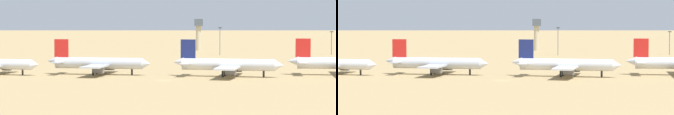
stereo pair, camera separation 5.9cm
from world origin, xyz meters
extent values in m
plane|color=tan|center=(0.00, 0.00, 0.00)|extent=(4000.00, 4000.00, 0.00)
cone|color=silver|center=(-46.87, 18.41, 3.93)|extent=(3.47, 4.05, 3.55)
cylinder|color=slate|center=(-59.53, 28.22, 2.06)|extent=(3.72, 2.70, 2.06)
cylinder|color=black|center=(-51.67, 19.41, 1.03)|extent=(0.65, 0.65, 2.06)
cylinder|color=silver|center=(-24.43, 22.91, 4.27)|extent=(32.76, 9.02, 4.07)
cone|color=silver|center=(-6.95, 20.19, 4.27)|extent=(3.61, 4.29, 3.86)
cone|color=silver|center=(-41.90, 25.63, 4.88)|extent=(4.55, 4.04, 3.46)
cube|color=red|center=(-38.49, 25.10, 9.60)|extent=(5.30, 1.31, 6.61)
cube|color=silver|center=(-37.86, 29.12, 4.68)|extent=(4.28, 7.33, 0.37)
cube|color=silver|center=(-39.11, 21.08, 4.68)|extent=(4.28, 7.33, 0.37)
cube|color=silver|center=(-23.42, 22.76, 3.66)|extent=(11.83, 33.20, 0.57)
cylinder|color=slate|center=(-21.25, 30.13, 2.24)|extent=(3.96, 2.77, 2.24)
cylinder|color=slate|center=(-23.59, 15.07, 2.24)|extent=(3.96, 2.77, 2.24)
cylinder|color=black|center=(-12.21, 21.01, 1.12)|extent=(0.71, 0.71, 2.24)
cylinder|color=black|center=(-25.56, 25.56, 1.12)|extent=(0.71, 0.71, 2.24)
cylinder|color=black|center=(-26.31, 20.74, 1.12)|extent=(0.71, 0.71, 2.24)
cylinder|color=silver|center=(22.26, 15.53, 4.33)|extent=(33.15, 10.62, 4.12)
cone|color=silver|center=(39.84, 11.96, 4.33)|extent=(3.81, 4.46, 3.92)
cone|color=silver|center=(4.68, 19.11, 4.95)|extent=(4.74, 4.26, 3.51)
cube|color=navy|center=(8.11, 18.41, 9.74)|extent=(5.36, 1.57, 6.70)
cube|color=silver|center=(8.93, 22.45, 4.74)|extent=(4.63, 7.53, 0.37)
cube|color=silver|center=(7.29, 14.37, 4.74)|extent=(4.63, 7.53, 0.37)
cube|color=silver|center=(23.27, 15.33, 3.71)|extent=(13.45, 33.73, 0.58)
cylinder|color=slate|center=(25.82, 22.70, 2.27)|extent=(4.09, 2.96, 2.27)
cylinder|color=slate|center=(22.73, 7.55, 2.27)|extent=(4.09, 2.96, 2.27)
cylinder|color=black|center=(34.54, 13.03, 1.13)|extent=(0.72, 0.72, 2.27)
cylinder|color=black|center=(21.23, 18.27, 1.13)|extent=(0.72, 0.72, 2.27)
cylinder|color=black|center=(20.25, 13.42, 1.13)|extent=(0.72, 0.72, 2.27)
cone|color=silver|center=(46.32, 24.94, 5.01)|extent=(4.50, 3.94, 3.55)
cube|color=red|center=(49.85, 24.60, 9.86)|extent=(5.45, 1.05, 6.78)
cube|color=silver|center=(50.26, 28.75, 4.80)|extent=(4.02, 7.39, 0.38)
cube|color=silver|center=(49.44, 20.44, 4.80)|extent=(4.02, 7.39, 0.38)
cylinder|color=#C6B793|center=(13.60, 204.20, 7.45)|extent=(3.20, 3.20, 14.90)
cube|color=#4C5660|center=(13.60, 204.20, 17.00)|extent=(5.20, 5.20, 4.20)
cylinder|color=#59595E|center=(24.58, 153.85, 7.22)|extent=(0.36, 0.36, 14.44)
cube|color=#333333|center=(24.58, 153.85, 14.69)|extent=(1.80, 0.50, 0.50)
cylinder|color=#59595E|center=(84.92, 158.70, 6.14)|extent=(0.36, 0.36, 12.28)
cube|color=#333333|center=(84.92, 158.70, 12.53)|extent=(1.80, 0.50, 0.50)
camera|label=1|loc=(9.27, -250.21, 22.30)|focal=80.68mm
camera|label=2|loc=(9.32, -250.21, 22.30)|focal=80.68mm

